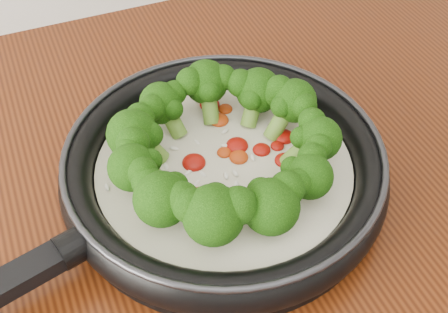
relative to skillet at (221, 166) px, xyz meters
name	(u,v)px	position (x,y,z in m)	size (l,w,h in m)	color
skillet	(221,166)	(0.00, 0.00, 0.00)	(0.59, 0.44, 0.10)	black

